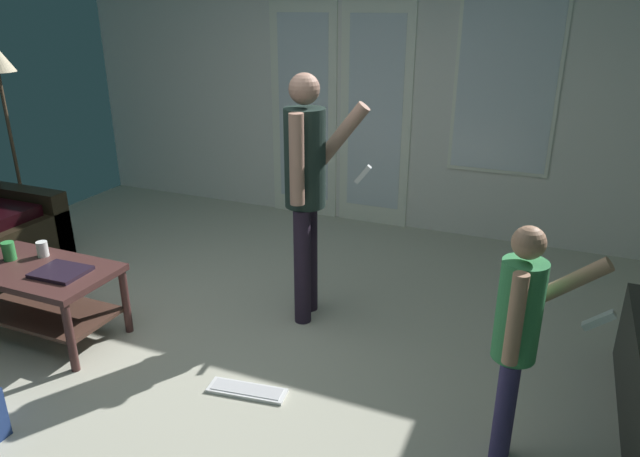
# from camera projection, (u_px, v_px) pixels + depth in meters

# --- Properties ---
(ground_plane) EXTENTS (5.83, 5.40, 0.02)m
(ground_plane) POSITION_uv_depth(u_px,v_px,m) (206.00, 362.00, 3.49)
(ground_plane) COLOR #B1AF9C
(wall_back_with_doors) EXTENTS (5.83, 0.09, 2.57)m
(wall_back_with_doors) POSITION_uv_depth(u_px,v_px,m) (362.00, 90.00, 5.30)
(wall_back_with_doors) COLOR silver
(wall_back_with_doors) RESTS_ON ground_plane
(coffee_table) EXTENTS (0.97, 0.54, 0.48)m
(coffee_table) POSITION_uv_depth(u_px,v_px,m) (41.00, 286.00, 3.63)
(coffee_table) COLOR #462725
(coffee_table) RESTS_ON ground_plane
(person_adult) EXTENTS (0.49, 0.49, 1.62)m
(person_adult) POSITION_uv_depth(u_px,v_px,m) (307.00, 179.00, 3.64)
(person_adult) COLOR #271C2D
(person_adult) RESTS_ON ground_plane
(person_child) EXTENTS (0.47, 0.32, 1.18)m
(person_child) POSITION_uv_depth(u_px,v_px,m) (519.00, 331.00, 2.45)
(person_child) COLOR #393060
(person_child) RESTS_ON ground_plane
(loose_keyboard) EXTENTS (0.45, 0.19, 0.02)m
(loose_keyboard) POSITION_uv_depth(u_px,v_px,m) (247.00, 390.00, 3.20)
(loose_keyboard) COLOR white
(loose_keyboard) RESTS_ON ground_plane
(laptop_closed) EXTENTS (0.31, 0.26, 0.02)m
(laptop_closed) POSITION_uv_depth(u_px,v_px,m) (61.00, 272.00, 3.50)
(laptop_closed) COLOR black
(laptop_closed) RESTS_ON coffee_table
(cup_near_edge) EXTENTS (0.08, 0.08, 0.12)m
(cup_near_edge) POSITION_uv_depth(u_px,v_px,m) (9.00, 251.00, 3.67)
(cup_near_edge) COLOR #328E42
(cup_near_edge) RESTS_ON coffee_table
(cup_by_laptop) EXTENTS (0.07, 0.07, 0.10)m
(cup_by_laptop) POSITION_uv_depth(u_px,v_px,m) (42.00, 249.00, 3.72)
(cup_by_laptop) COLOR white
(cup_by_laptop) RESTS_ON coffee_table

